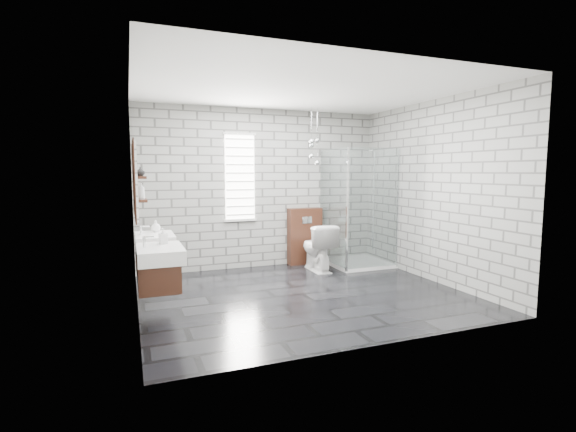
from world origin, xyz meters
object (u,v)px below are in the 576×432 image
vanity_left (156,256)px  toilet (317,247)px  cistern_panel (305,236)px  vanity_right (151,242)px  shower_enclosure (356,238)px

vanity_left → toilet: (2.66, 1.65, -0.36)m
cistern_panel → vanity_left: bearing=-140.5°
vanity_right → shower_enclosure: 3.49m
vanity_right → shower_enclosure: bearing=11.8°
vanity_right → shower_enclosure: size_ratio=0.77×
vanity_left → cistern_panel: bearing=39.5°
vanity_left → shower_enclosure: shower_enclosure is taller
vanity_left → cistern_panel: size_ratio=1.57×
cistern_panel → shower_enclosure: (0.75, -0.52, 0.00)m
shower_enclosure → toilet: (-0.75, -0.02, -0.11)m
vanity_left → toilet: size_ratio=2.00×
vanity_left → toilet: 3.15m
vanity_left → vanity_right: same height
vanity_left → cistern_panel: (2.66, 2.19, -0.26)m
vanity_right → shower_enclosure: (3.41, 0.71, -0.25)m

